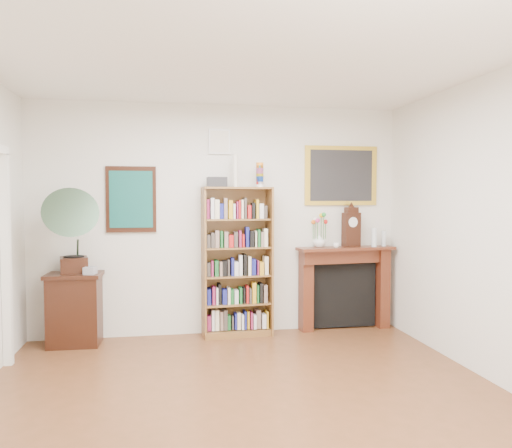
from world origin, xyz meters
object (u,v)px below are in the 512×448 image
at_px(teacup, 336,245).
at_px(bottle_right, 384,238).
at_px(fireplace, 344,281).
at_px(bookshelf, 237,253).
at_px(mantel_clock, 351,228).
at_px(flower_vase, 319,241).
at_px(bottle_left, 374,237).
at_px(cd_stack, 90,271).
at_px(gramophone, 70,226).
at_px(side_cabinet, 75,309).

bearing_deg(teacup, bottle_right, 8.42).
height_order(fireplace, bottle_right, bottle_right).
relative_size(bookshelf, bottle_right, 10.34).
distance_m(mantel_clock, flower_vase, 0.45).
relative_size(bottle_left, bottle_right, 1.20).
xyz_separation_m(bookshelf, bottle_left, (1.74, -0.01, 0.17)).
height_order(cd_stack, flower_vase, flower_vase).
distance_m(fireplace, bottle_right, 0.75).
relative_size(gramophone, cd_stack, 7.98).
bearing_deg(fireplace, bookshelf, 178.13).
relative_size(side_cabinet, bottle_left, 3.41).
relative_size(bookshelf, flower_vase, 12.83).
relative_size(side_cabinet, mantel_clock, 1.64).
bearing_deg(teacup, gramophone, -177.37).
distance_m(gramophone, flower_vase, 2.94).
bearing_deg(mantel_clock, bookshelf, 170.36).
distance_m(cd_stack, bottle_right, 3.60).
xyz_separation_m(side_cabinet, bottle_right, (3.77, 0.12, 0.74)).
bearing_deg(flower_vase, cd_stack, -175.16).
xyz_separation_m(bottle_left, bottle_right, (0.16, 0.06, -0.02)).
distance_m(mantel_clock, bottle_left, 0.31).
relative_size(mantel_clock, flower_vase, 3.09).
bearing_deg(bottle_right, bookshelf, -178.55).
bearing_deg(mantel_clock, fireplace, 156.90).
relative_size(side_cabinet, flower_vase, 5.08).
relative_size(bookshelf, mantel_clock, 4.15).
relative_size(fireplace, teacup, 16.48).
distance_m(cd_stack, mantel_clock, 3.18).
bearing_deg(flower_vase, gramophone, -175.14).
relative_size(fireplace, bottle_right, 6.33).
bearing_deg(side_cabinet, gramophone, -91.44).
xyz_separation_m(teacup, bottle_left, (0.51, 0.04, 0.09)).
bearing_deg(cd_stack, gramophone, -174.89).
relative_size(cd_stack, bottle_right, 0.60).
bearing_deg(cd_stack, bookshelf, 6.00).
bearing_deg(gramophone, cd_stack, -7.25).
height_order(flower_vase, bottle_left, bottle_left).
height_order(side_cabinet, teacup, teacup).
height_order(side_cabinet, flower_vase, flower_vase).
height_order(gramophone, bottle_left, gramophone).
bearing_deg(flower_vase, side_cabinet, -177.55).
xyz_separation_m(fireplace, teacup, (-0.15, -0.13, 0.47)).
relative_size(cd_stack, mantel_clock, 0.24).
xyz_separation_m(gramophone, teacup, (3.10, 0.14, -0.28)).
distance_m(side_cabinet, gramophone, 0.96).
xyz_separation_m(bookshelf, fireplace, (1.38, 0.07, -0.39)).
distance_m(side_cabinet, teacup, 3.17).
xyz_separation_m(cd_stack, teacup, (2.91, 0.12, 0.22)).
bearing_deg(cd_stack, flower_vase, 4.84).
distance_m(side_cabinet, flower_vase, 3.00).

